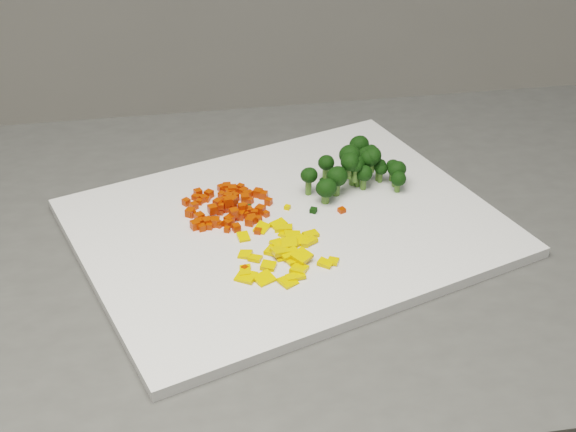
{
  "coord_description": "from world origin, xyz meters",
  "views": [
    {
      "loc": [
        -0.53,
        -0.34,
        1.45
      ],
      "look_at": [
        -0.4,
        0.46,
        0.92
      ],
      "focal_mm": 50.0,
      "sensor_mm": 36.0,
      "label": 1
    }
  ],
  "objects": [
    {
      "name": "broccoli_floret_7",
      "position": [
        -0.31,
        0.53,
        0.95
      ],
      "size": [
        0.03,
        0.03,
        0.03
      ],
      "primitive_type": null,
      "color": "black",
      "rests_on": "broccoli_pile"
    },
    {
      "name": "broccoli_floret_6",
      "position": [
        -0.26,
        0.54,
        0.93
      ],
      "size": [
        0.02,
        0.02,
        0.03
      ],
      "primitive_type": null,
      "color": "black",
      "rests_on": "broccoli_pile"
    },
    {
      "name": "pepper_chunk_14",
      "position": [
        -0.4,
        0.41,
        0.92
      ],
      "size": [
        0.02,
        0.02,
        0.01
      ],
      "primitive_type": "cube",
      "rotation": [
        -0.12,
        -0.0,
        1.46
      ],
      "color": "#FEB50D",
      "rests_on": "pepper_pile"
    },
    {
      "name": "carrot_cube_59",
      "position": [
        -0.45,
        0.54,
        0.92
      ],
      "size": [
        0.01,
        0.01,
        0.01
      ],
      "primitive_type": "cube",
      "rotation": [
        0.0,
        0.0,
        0.63
      ],
      "color": "red",
      "rests_on": "carrot_pile"
    },
    {
      "name": "carrot_cube_42",
      "position": [
        -0.48,
        0.49,
        0.92
      ],
      "size": [
        0.01,
        0.01,
        0.01
      ],
      "primitive_type": "cube",
      "rotation": [
        0.0,
        0.0,
        1.18
      ],
      "color": "red",
      "rests_on": "carrot_pile"
    },
    {
      "name": "broccoli_floret_11",
      "position": [
        -0.36,
        0.52,
        0.93
      ],
      "size": [
        0.03,
        0.03,
        0.04
      ],
      "primitive_type": null,
      "color": "black",
      "rests_on": "broccoli_pile"
    },
    {
      "name": "stray_bit_4",
      "position": [
        -0.36,
        0.48,
        0.92
      ],
      "size": [
        0.01,
        0.01,
        0.01
      ],
      "primitive_type": "cube",
      "rotation": [
        0.0,
        0.0,
        1.08
      ],
      "color": "black",
      "rests_on": "cutting_board"
    },
    {
      "name": "carrot_cube_4",
      "position": [
        -0.5,
        0.53,
        0.92
      ],
      "size": [
        0.01,
        0.01,
        0.01
      ],
      "primitive_type": "cube",
      "rotation": [
        0.0,
        0.0,
        1.09
      ],
      "color": "red",
      "rests_on": "carrot_pile"
    },
    {
      "name": "carrot_cube_33",
      "position": [
        -0.42,
        0.48,
        0.92
      ],
      "size": [
        0.01,
        0.01,
        0.01
      ],
      "primitive_type": "cube",
      "rotation": [
        0.0,
        0.0,
        2.17
      ],
      "color": "red",
      "rests_on": "carrot_pile"
    },
    {
      "name": "carrot_cube_52",
      "position": [
        -0.5,
        0.52,
        0.92
      ],
      "size": [
        0.01,
        0.01,
        0.01
      ],
      "primitive_type": "cube",
      "rotation": [
        0.0,
        0.0,
        1.28
      ],
      "color": "red",
      "rests_on": "carrot_pile"
    },
    {
      "name": "pepper_chunk_24",
      "position": [
        -0.4,
        0.43,
        0.91
      ],
      "size": [
        0.02,
        0.02,
        0.01
      ],
      "primitive_type": "cube",
      "rotation": [
        0.05,
        0.15,
        2.43
      ],
      "color": "#FEB50D",
      "rests_on": "pepper_pile"
    },
    {
      "name": "pepper_chunk_12",
      "position": [
        -0.42,
        0.39,
        0.91
      ],
      "size": [
        0.02,
        0.02,
        0.01
      ],
      "primitive_type": "cube",
      "rotation": [
        0.09,
        -0.15,
        1.69
      ],
      "color": "#FEB50D",
      "rests_on": "pepper_pile"
    },
    {
      "name": "pepper_chunk_17",
      "position": [
        -0.4,
        0.43,
        0.92
      ],
      "size": [
        0.02,
        0.02,
        0.01
      ],
      "primitive_type": "cube",
      "rotation": [
        0.14,
        -0.13,
        1.55
      ],
      "color": "#FEB50D",
      "rests_on": "pepper_pile"
    },
    {
      "name": "carrot_cube_63",
      "position": [
        -0.48,
        0.46,
        0.92
      ],
      "size": [
        0.01,
        0.01,
        0.01
      ],
      "primitive_type": "cube",
      "rotation": [
        0.0,
        0.0,
        0.82
      ],
      "color": "red",
      "rests_on": "carrot_pile"
    },
    {
      "name": "carrot_pile",
      "position": [
        -0.47,
        0.5,
        0.93
      ],
      "size": [
        0.11,
        0.11,
        0.03
      ],
      "primitive_type": null,
      "color": "red",
      "rests_on": "cutting_board"
    },
    {
      "name": "broccoli_floret_12",
      "position": [
        -0.3,
        0.52,
        0.94
      ],
      "size": [
        0.02,
        0.02,
        0.03
      ],
      "primitive_type": null,
      "color": "black",
      "rests_on": "broccoli_pile"
    },
    {
      "name": "carrot_cube_10",
      "position": [
        -0.49,
        0.47,
        0.92
      ],
      "size": [
        0.01,
        0.01,
        0.01
      ],
      "primitive_type": "cube",
      "rotation": [
        0.0,
        0.0,
        1.89
      ],
      "color": "red",
      "rests_on": "carrot_pile"
    },
    {
      "name": "carrot_cube_26",
      "position": [
        -0.47,
        0.53,
        0.92
      ],
      "size": [
        0.01,
        0.01,
        0.01
      ],
      "primitive_type": "cube",
      "rotation": [
        0.0,
        0.0,
        2.36
      ],
      "color": "red",
      "rests_on": "carrot_pile"
    },
    {
      "name": "pepper_chunk_3",
      "position": [
        -0.45,
        0.39,
        0.92
      ],
      "size": [
        0.02,
        0.02,
        0.01
      ],
      "primitive_type": "cube",
      "rotation": [
        0.13,
        0.04,
        2.67
      ],
      "color": "#FEB50D",
      "rests_on": "pepper_pile"
    },
    {
      "name": "carrot_cube_31",
      "position": [
        -0.47,
        0.47,
        0.92
      ],
      "size": [
        0.01,
        0.01,
        0.01
      ],
      "primitive_type": "cube",
      "rotation": [
        0.0,
        0.0,
        2.32
      ],
      "color": "red",
      "rests_on": "carrot_pile"
    },
    {
      "name": "broccoli_floret_5",
      "position": [
        -0.25,
        0.54,
        0.93
      ],
      "size": [
        0.02,
        0.02,
        0.03
      ],
      "primitive_type": null,
      "color": "black",
      "rests_on": "broccoli_pile"
    },
    {
      "name": "pepper_chunk_27",
      "position": [
        -0.4,
        0.36,
        0.92
      ],
      "size": [
        0.02,
        0.03,
        0.01
      ],
      "primitive_type": "cube",
      "rotation": [
        0.14,
        0.02,
        2.56
      ],
      "color": "#FEB50D",
      "rests_on": "pepper_pile"
    },
    {
      "name": "carrot_cube_24",
      "position": [
        -0.45,
        0.55,
        0.92
      ],
      "size": [
        0.01,
        0.01,
        0.01
      ],
      "primitive_type": "cube",
      "rotation": [
        0.0,
        0.0,
        0.85
      ],
      "color": "red",
      "rests_on": "carrot_pile"
    },
    {
      "name": "carrot_cube_9",
      "position": [
        -0.45,
        0.54,
        0.92
      ],
      "size": [
        0.01,
        0.01,
        0.01
      ],
      "primitive_type": "cube",
      "rotation": [
        0.0,
        0.0,
        2.56
      ],
      "color": "red",
      "rests_on": "carrot_pile"
    },
    {
      "name": "broccoli_floret_3",
      "position": [
        -0.33,
        0.55,
        0.93
      ],
      "size": [
        0.03,
        0.03,
        0.04
      ],
      "primitive_type": null,
      "color": "black",
      "rests_on": "broccoli_pile"
    },
    {
      "name": "pepper_pile",
      "position": [
        -0.42,
        0.4,
        0.92
      ],
      "size": [
        0.13,
        0.13,
        0.02
      ],
      "primitive_type": null,
      "color": "#FEB50D",
      "rests_on": "cutting_board"
    },
    {
      "name": "broccoli_floret_18",
      "position": [
        -0.33,
        0.52,
        0.93
      ],
      "size": [
        0.04,
        0.04,
        0.04
      ],
      "primitive_type": null,
      "color": "black",
      "rests_on": "broccoli_pile"
    },
    {
      "name": "pepper_chunk_5",
      "position": [
        -0.46,
        0.4,
        0.91
      ],
      "size": [
        0.02,
        0.02,
        0.01
      ],
      "primitive_type": "cube",
      "rotation": [
        -0.14,
        -0.02,
        1.2
      ],
      "color": "#FEB50D",
      "rests_on": "pepper_pile"
    },
    {
      "name": "pepper_chunk_7",
      "position": [
        -0.42,
        0.41,
        0.92
      ],
      "size": [
        0.02,
        0.02,
        0.01
      ],
      "primitive_type": "cube",
      "rotation": [
        0.14,
        -0.13,
        2.02
      ],
      "color": "#FEB50D",
      "rests_on": "pepper_pile"
    },
    {
      "name": "pepper_chunk_10",
      "position": [
        -0.41,
        0.39,
        0.92
      ],
      "size": [
        0.02,
        0.02,
        0.01
      ],
      "primitive_type": "cube",
      "rotation": [
        0.1,
        -0.07,
        0.41
      ],
      "color": "#FEB50D",
      "rests_on": "pepper_pile"
    },
    {
      "name": "carrot_cube_67",
      "position": [
        -0.42,
        0.53,
        0.92
      ],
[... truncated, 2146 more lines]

